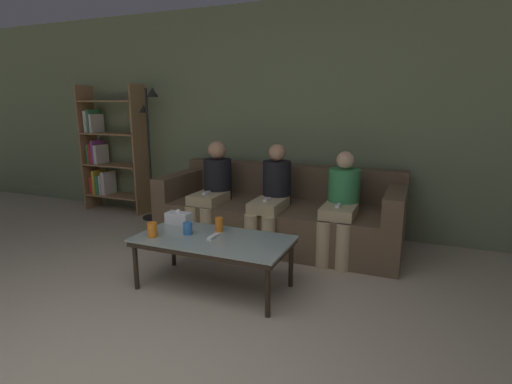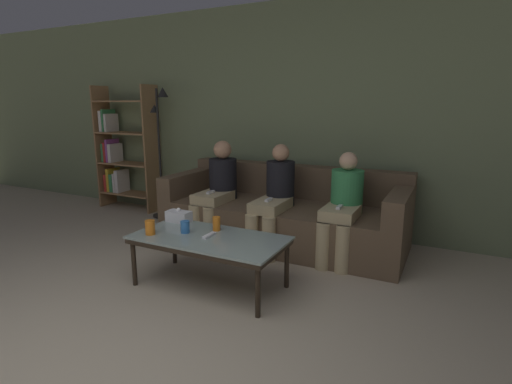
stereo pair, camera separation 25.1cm
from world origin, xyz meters
name	(u,v)px [view 1 (the left image)]	position (x,y,z in m)	size (l,w,h in m)	color
wall_back	(297,119)	(0.00, 3.48, 1.30)	(12.00, 0.06, 2.60)	#707F5B
couch	(280,215)	(0.00, 2.91, 0.29)	(2.55, 0.99, 0.80)	brown
coffee_table	(213,242)	(-0.11, 1.63, 0.39)	(1.24, 0.63, 0.43)	#8C9E99
cup_near_left	(188,228)	(-0.35, 1.62, 0.48)	(0.07, 0.07, 0.10)	#3372BF
cup_near_right	(219,225)	(-0.14, 1.79, 0.49)	(0.06, 0.06, 0.12)	orange
cup_far_center	(152,230)	(-0.58, 1.46, 0.49)	(0.08, 0.08, 0.12)	orange
tissue_box	(179,218)	(-0.58, 1.85, 0.48)	(0.22, 0.12, 0.13)	white
game_remote	(213,236)	(-0.11, 1.63, 0.44)	(0.04, 0.15, 0.02)	white
bookshelf	(108,154)	(-2.65, 3.25, 0.79)	(0.93, 0.32, 1.72)	#9E754C
standing_lamp	(150,140)	(-1.81, 3.11, 1.02)	(0.31, 0.26, 1.67)	black
seated_person_left_end	(213,188)	(-0.70, 2.69, 0.58)	(0.31, 0.65, 1.08)	tan
seated_person_mid_left	(272,195)	(0.00, 2.66, 0.57)	(0.31, 0.68, 1.07)	tan
seated_person_mid_right	(341,203)	(0.70, 2.68, 0.55)	(0.31, 0.64, 1.03)	tan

